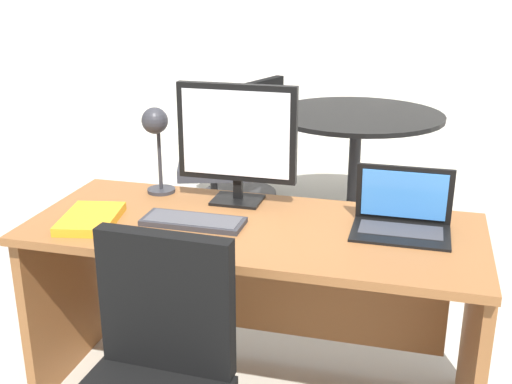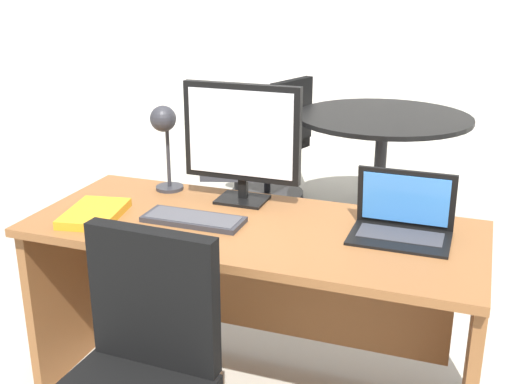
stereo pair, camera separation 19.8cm
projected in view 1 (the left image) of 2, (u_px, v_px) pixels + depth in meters
ground at (316, 249)px, 4.01m from camera, size 12.00×12.00×0.00m
desk at (257, 274)px, 2.52m from camera, size 1.70×0.70×0.76m
monitor at (237, 137)px, 2.55m from camera, size 0.49×0.16×0.49m
laptop at (402, 211)px, 2.34m from camera, size 0.35×0.24×0.23m
keyboard at (193, 221)px, 2.40m from camera, size 0.39×0.15×0.02m
mouse at (147, 237)px, 2.25m from camera, size 0.04×0.07×0.03m
desk_lamp at (156, 132)px, 2.64m from camera, size 0.12×0.14×0.38m
book at (90, 219)px, 2.41m from camera, size 0.25×0.33×0.03m
meeting_table at (355, 141)px, 4.25m from camera, size 1.14×1.14×0.77m
meeting_chair_near at (223, 175)px, 4.27m from camera, size 0.60×0.58×0.89m
meeting_chair_far at (246, 150)px, 4.78m from camera, size 0.60×0.58×0.93m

